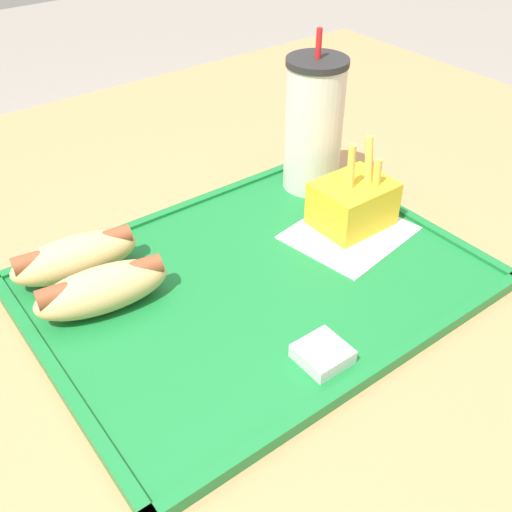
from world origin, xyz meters
TOP-DOWN VIEW (x-y plane):
  - dining_table at (0.00, 0.00)m, footprint 1.41×1.16m
  - food_tray at (-0.02, -0.04)m, footprint 0.46×0.35m
  - paper_napkin at (0.12, -0.04)m, footprint 0.15×0.14m
  - soda_cup at (0.15, 0.08)m, footprint 0.08×0.08m
  - hot_dog_far at (-0.17, 0.08)m, footprint 0.14×0.07m
  - hot_dog_near at (-0.17, 0.02)m, footprint 0.14×0.07m
  - fries_carton at (0.13, -0.02)m, footprint 0.09×0.07m
  - sauce_cup_mayo at (-0.05, -0.17)m, footprint 0.04×0.04m

SIDE VIEW (x-z plane):
  - dining_table at x=0.00m, z-range 0.00..0.70m
  - food_tray at x=-0.02m, z-range 0.70..0.72m
  - paper_napkin at x=0.12m, z-range 0.71..0.72m
  - sauce_cup_mayo at x=-0.05m, z-range 0.71..0.73m
  - hot_dog_far at x=-0.17m, z-range 0.71..0.76m
  - hot_dog_near at x=-0.17m, z-range 0.71..0.76m
  - fries_carton at x=0.13m, z-range 0.69..0.80m
  - soda_cup at x=0.15m, z-range 0.70..0.90m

